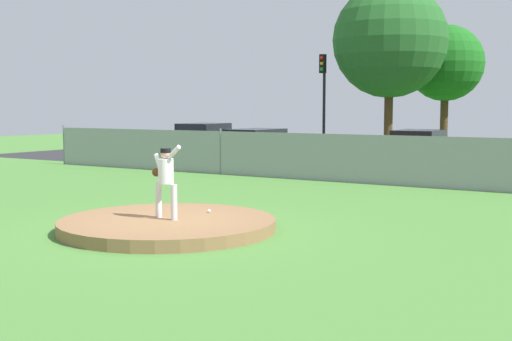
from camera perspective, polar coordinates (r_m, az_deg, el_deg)
ground_plane at (r=18.88m, az=4.09°, el=-2.28°), size 80.00×80.00×0.00m
asphalt_strip at (r=26.64m, az=12.66°, el=-0.12°), size 44.00×7.00×0.01m
pitchers_mound at (r=13.90m, az=-7.57°, el=-4.61°), size 4.46×4.46×0.25m
pitcher_youth at (r=13.77m, az=-7.75°, el=-0.42°), size 0.82×0.32×1.54m
baseball at (r=14.56m, az=-4.05°, el=-3.47°), size 0.07×0.07×0.07m
chainlink_fence at (r=22.39m, az=8.89°, el=0.98°), size 28.33×0.07×1.73m
parked_car_red at (r=26.42m, az=13.73°, el=1.50°), size 1.92×4.20×1.65m
parked_car_teal at (r=29.04m, az=-0.04°, el=1.97°), size 2.05×4.71×1.58m
parked_car_silver at (r=30.81m, az=-4.49°, el=2.30°), size 2.13×4.29×1.78m
traffic_light_near at (r=32.83m, az=5.79°, el=7.04°), size 0.28×0.46×5.07m
tree_slender_far at (r=34.09m, az=11.38°, el=10.83°), size 5.65×5.65×8.62m
tree_broad_right at (r=36.78m, az=15.91°, el=8.80°), size 4.00×4.00×6.83m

